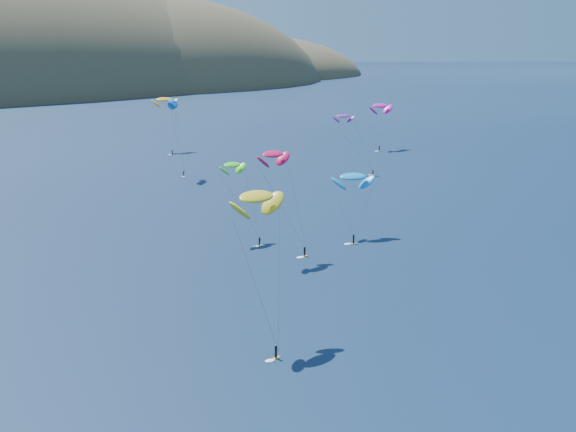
{
  "coord_description": "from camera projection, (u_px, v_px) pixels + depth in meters",
  "views": [
    {
      "loc": [
        -81.71,
        -40.81,
        44.06
      ],
      "look_at": [
        2.56,
        80.0,
        9.0
      ],
      "focal_mm": 50.0,
      "sensor_mm": 36.0,
      "label": 1
    }
  ],
  "objects": [
    {
      "name": "kitesurfer_6",
      "position": [
        343.0,
        116.0,
        243.64
      ],
      "size": [
        8.63,
        12.69,
        19.15
      ],
      "rotation": [
        0.0,
        0.0,
        -0.52
      ],
      "color": "gold",
      "rests_on": "ground"
    },
    {
      "name": "kitesurfer_2",
      "position": [
        256.0,
        197.0,
        112.73
      ],
      "size": [
        10.29,
        12.45,
        23.28
      ],
      "rotation": [
        0.0,
        0.0,
        0.23
      ],
      "color": "gold",
      "rests_on": "ground"
    },
    {
      "name": "kitesurfer_5",
      "position": [
        353.0,
        177.0,
        171.04
      ],
      "size": [
        10.71,
        10.47,
        15.21
      ],
      "rotation": [
        0.0,
        0.0,
        -0.34
      ],
      "color": "gold",
      "rests_on": "ground"
    },
    {
      "name": "kitesurfer_9",
      "position": [
        273.0,
        154.0,
        153.2
      ],
      "size": [
        9.59,
        7.15,
        22.34
      ],
      "rotation": [
        0.0,
        0.0,
        0.21
      ],
      "color": "gold",
      "rests_on": "ground"
    },
    {
      "name": "kitesurfer_11",
      "position": [
        164.0,
        99.0,
        287.08
      ],
      "size": [
        9.67,
        13.96,
        20.92
      ],
      "rotation": [
        0.0,
        0.0,
        -0.11
      ],
      "color": "gold",
      "rests_on": "ground"
    },
    {
      "name": "kitesurfer_4",
      "position": [
        172.0,
        101.0,
        235.97
      ],
      "size": [
        7.62,
        8.58,
        24.62
      ],
      "rotation": [
        0.0,
        0.0,
        0.95
      ],
      "color": "gold",
      "rests_on": "ground"
    },
    {
      "name": "kitesurfer_8",
      "position": [
        381.0,
        106.0,
        291.79
      ],
      "size": [
        10.49,
        7.74,
        18.61
      ],
      "rotation": [
        0.0,
        0.0,
        0.02
      ],
      "color": "gold",
      "rests_on": "ground"
    },
    {
      "name": "kitesurfer_3",
      "position": [
        232.0,
        165.0,
        167.06
      ],
      "size": [
        7.01,
        10.78,
        17.64
      ],
      "rotation": [
        0.0,
        0.0,
        0.16
      ],
      "color": "gold",
      "rests_on": "ground"
    }
  ]
}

